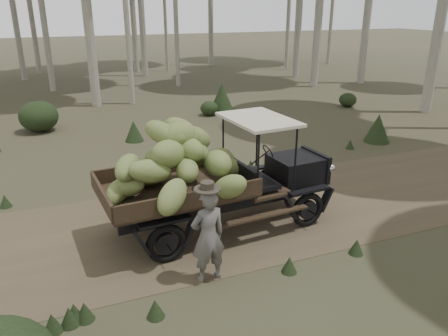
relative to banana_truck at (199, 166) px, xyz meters
The scene contains 5 objects.
ground 1.58m from the banana_truck, 24.39° to the left, with size 120.00×120.00×0.00m, color #473D2B.
dirt_track 1.58m from the banana_truck, 24.39° to the left, with size 70.00×4.00×0.01m, color brown.
banana_truck is the anchor object (origin of this frame).
farmer 1.74m from the banana_truck, 104.38° to the right, with size 0.62×0.46×1.73m.
undergrowth 2.62m from the banana_truck, 26.50° to the right, with size 24.83×20.13×1.36m.
Camera 1 is at (-3.16, -7.66, 4.25)m, focal length 35.00 mm.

